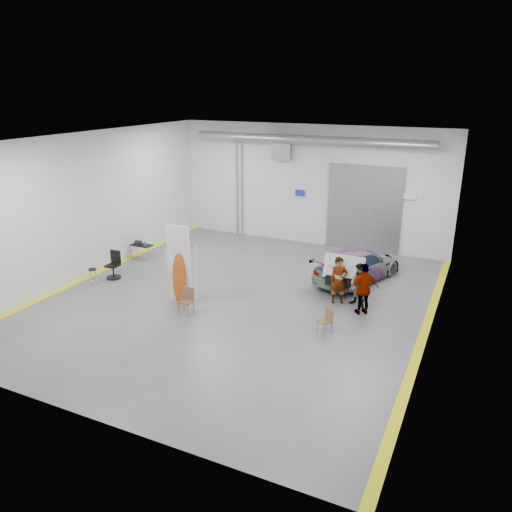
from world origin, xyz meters
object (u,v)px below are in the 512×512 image
at_px(person_c, 364,289).
at_px(shop_stool, 93,277).
at_px(office_chair, 114,266).
at_px(person_b, 360,285).
at_px(work_table, 141,245).
at_px(surfboard_display, 178,270).
at_px(folding_chair_far, 325,326).
at_px(person_a, 339,280).
at_px(folding_chair_near, 186,306).
at_px(sedan_car, 358,265).

height_order(person_c, shop_stool, person_c).
bearing_deg(office_chair, person_b, 5.59).
height_order(person_b, office_chair, person_b).
xyz_separation_m(person_c, work_table, (-10.96, 1.56, -0.29)).
bearing_deg(person_c, person_b, -100.43).
relative_size(surfboard_display, shop_stool, 4.78).
bearing_deg(folding_chair_far, person_c, 105.73).
xyz_separation_m(person_a, shop_stool, (-9.60, -2.51, -0.57)).
bearing_deg(folding_chair_far, surfboard_display, -143.65).
distance_m(folding_chair_near, folding_chair_far, 4.97).
xyz_separation_m(folding_chair_near, work_table, (-5.27, 4.28, 0.37)).
height_order(person_b, folding_chair_near, person_b).
height_order(person_b, folding_chair_far, person_b).
height_order(surfboard_display, work_table, surfboard_display).
bearing_deg(person_c, surfboard_display, -19.63).
bearing_deg(person_b, surfboard_display, -139.09).
height_order(surfboard_display, folding_chair_near, surfboard_display).
xyz_separation_m(person_a, surfboard_display, (-5.36, -2.56, 0.40)).
height_order(person_c, work_table, person_c).
bearing_deg(surfboard_display, folding_chair_near, -52.99).
height_order(folding_chair_far, shop_stool, folding_chair_far).
distance_m(person_a, work_table, 9.94).
distance_m(person_a, folding_chair_far, 2.66).
relative_size(person_c, surfboard_display, 0.59).
bearing_deg(person_c, person_a, -63.80).
bearing_deg(folding_chair_far, work_table, -162.97).
height_order(sedan_car, shop_stool, sedan_car).
relative_size(sedan_car, surfboard_display, 1.42).
distance_m(person_b, office_chair, 10.24).
xyz_separation_m(person_b, office_chair, (-10.12, -1.55, -0.32)).
bearing_deg(surfboard_display, office_chair, 156.15).
relative_size(folding_chair_near, shop_stool, 1.41).
height_order(person_c, surfboard_display, surfboard_display).
distance_m(sedan_car, person_a, 2.60).
height_order(surfboard_display, folding_chair_far, surfboard_display).
xyz_separation_m(person_a, folding_chair_far, (0.31, -2.57, -0.64)).
relative_size(shop_stool, office_chair, 0.58).
relative_size(surfboard_display, folding_chair_far, 3.82).
relative_size(person_a, office_chair, 1.56).
xyz_separation_m(sedan_car, shop_stool, (-9.66, -5.10, -0.33)).
bearing_deg(person_c, office_chair, -31.53).
relative_size(sedan_car, shop_stool, 6.80).
xyz_separation_m(person_b, person_c, (0.27, -0.54, 0.12)).
bearing_deg(work_table, sedan_car, 8.97).
bearing_deg(folding_chair_far, office_chair, -149.63).
bearing_deg(sedan_car, office_chair, 42.83).
xyz_separation_m(folding_chair_far, office_chair, (-9.62, 1.02, 0.25)).
bearing_deg(person_c, shop_stool, -26.64).
bearing_deg(person_a, work_table, 147.35).
xyz_separation_m(folding_chair_far, work_table, (-10.19, 3.59, 0.40)).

